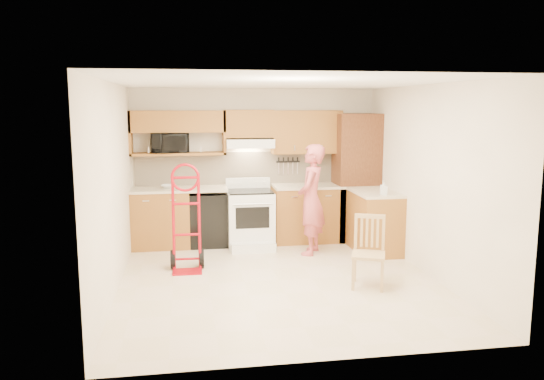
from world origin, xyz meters
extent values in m
cube|color=beige|center=(0.00, 0.00, -0.01)|extent=(4.00, 4.50, 0.02)
cube|color=white|center=(0.00, 0.00, 2.51)|extent=(4.00, 4.50, 0.02)
cube|color=white|center=(0.00, 2.26, 1.25)|extent=(4.00, 0.02, 2.50)
cube|color=white|center=(0.00, -2.26, 1.25)|extent=(4.00, 0.02, 2.50)
cube|color=white|center=(-2.01, 0.00, 1.25)|extent=(0.02, 4.50, 2.50)
cube|color=white|center=(2.01, 0.00, 1.25)|extent=(0.02, 4.50, 2.50)
cube|color=beige|center=(0.00, 2.23, 1.20)|extent=(3.92, 0.03, 0.55)
cube|color=#90551D|center=(-1.55, 1.95, 0.45)|extent=(0.90, 0.60, 0.90)
cube|color=black|center=(-0.80, 1.95, 0.42)|extent=(0.60, 0.60, 0.85)
cube|color=#90551D|center=(0.83, 1.95, 0.45)|extent=(1.14, 0.60, 0.90)
cube|color=beige|center=(-1.25, 1.95, 0.92)|extent=(1.50, 0.63, 0.04)
cube|color=beige|center=(0.83, 1.95, 0.92)|extent=(1.14, 0.63, 0.04)
cube|color=#90551D|center=(1.70, 1.15, 0.45)|extent=(0.60, 1.00, 0.90)
cube|color=beige|center=(1.70, 1.15, 0.92)|extent=(0.63, 1.00, 0.04)
cube|color=brown|center=(1.65, 1.95, 1.05)|extent=(0.70, 0.60, 2.10)
cube|color=#90551D|center=(-1.25, 2.08, 1.98)|extent=(1.50, 0.33, 0.34)
cube|color=#90551D|center=(-1.25, 2.08, 1.47)|extent=(1.50, 0.33, 0.04)
cube|color=#90551D|center=(-0.12, 2.08, 1.94)|extent=(0.76, 0.33, 0.44)
cube|color=#90551D|center=(0.83, 2.08, 1.80)|extent=(1.14, 0.33, 0.70)
cube|color=white|center=(-0.12, 2.02, 1.63)|extent=(0.76, 0.46, 0.14)
imported|color=black|center=(-1.39, 2.08, 1.65)|extent=(0.62, 0.46, 0.32)
imported|color=#BB5052|center=(0.71, 1.18, 0.83)|extent=(0.61, 0.72, 1.66)
imported|color=white|center=(1.70, 0.81, 1.04)|extent=(0.11, 0.11, 0.21)
imported|color=white|center=(-1.42, 1.95, 0.97)|extent=(0.25, 0.25, 0.06)
camera|label=1|loc=(-1.14, -6.54, 2.22)|focal=35.40mm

